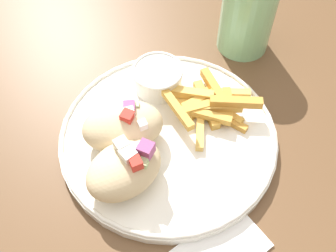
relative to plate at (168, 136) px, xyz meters
name	(u,v)px	position (x,y,z in m)	size (l,w,h in m)	color
table	(170,165)	(0.00, -0.01, -0.07)	(1.41, 1.41, 0.75)	brown
plate	(168,136)	(0.00, 0.00, 0.00)	(0.30, 0.30, 0.02)	white
pita_sandwich_near	(124,169)	(-0.08, -0.04, 0.03)	(0.12, 0.10, 0.06)	beige
pita_sandwich_far	(123,126)	(-0.06, 0.02, 0.03)	(0.12, 0.10, 0.06)	beige
fries_pile	(208,104)	(0.07, 0.02, 0.02)	(0.13, 0.12, 0.03)	#E5B251
sauce_ramekin	(158,77)	(0.02, 0.09, 0.03)	(0.08, 0.08, 0.04)	white
water_glass	(247,17)	(0.19, 0.13, 0.05)	(0.09, 0.09, 0.13)	#8CCC93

